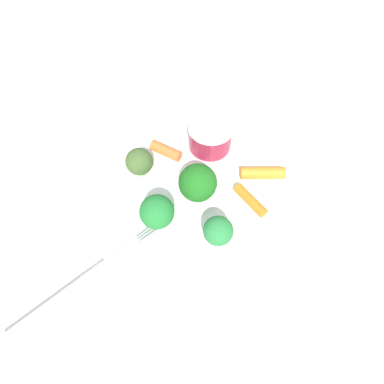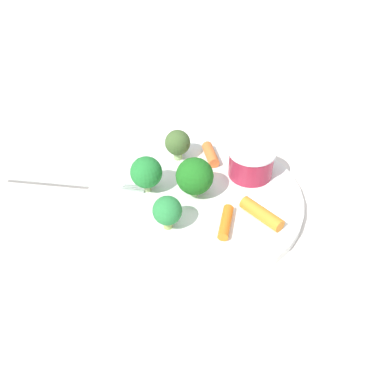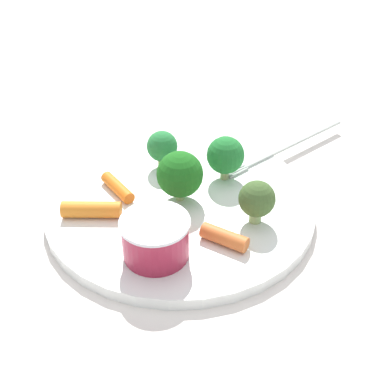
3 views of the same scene
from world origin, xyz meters
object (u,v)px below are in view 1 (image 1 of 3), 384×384
Objects in this scene: broccoli_floret_2 at (157,212)px; carrot_stick_2 at (263,173)px; broccoli_floret_3 at (139,162)px; carrot_stick_0 at (250,200)px; carrot_stick_1 at (165,151)px; sauce_cup at (210,136)px; plate at (197,198)px; broccoli_floret_1 at (218,231)px; fork at (88,276)px; broccoli_floret_0 at (198,183)px.

broccoli_floret_2 reaches higher than carrot_stick_2.
carrot_stick_2 is (0.09, 0.13, -0.02)m from broccoli_floret_3.
broccoli_floret_2 reaches higher than carrot_stick_0.
carrot_stick_1 is (-0.01, 0.04, -0.02)m from broccoli_floret_3.
sauce_cup is 1.38× the size of carrot_stick_1.
carrot_stick_1 is (-0.12, -0.05, 0.00)m from carrot_stick_0.
carrot_stick_2 is at bearing 122.20° from carrot_stick_0.
plate is 0.07m from broccoli_floret_1.
broccoli_floret_1 and broccoli_floret_3 have the same top height.
carrot_stick_1 is (-0.09, 0.06, -0.02)m from broccoli_floret_2.
carrot_stick_0 is 0.04m from carrot_stick_2.
fork is (0.08, -0.22, -0.02)m from sauce_cup.
fork is at bearing -95.33° from carrot_stick_0.
plate is 0.16m from fork.
plate is 0.04m from broccoli_floret_0.
broccoli_floret_0 is at bearing 32.42° from broccoli_floret_3.
fork is (-0.02, -0.21, -0.00)m from carrot_stick_0.
broccoli_floret_2 is (0.01, -0.06, -0.00)m from broccoli_floret_0.
broccoli_floret_2 is 0.15m from carrot_stick_2.
broccoli_floret_0 is at bearing 167.97° from broccoli_floret_1.
carrot_stick_2 is (0.02, 0.09, -0.02)m from broccoli_floret_0.
plate is at bearing 0.67° from carrot_stick_1.
fork is (0.10, -0.16, -0.01)m from carrot_stick_1.
carrot_stick_1 is at bearing 146.14° from broccoli_floret_2.
broccoli_floret_0 is at bearing -44.23° from sauce_cup.
fork is at bearing -81.46° from plate.
broccoli_floret_1 is (0.06, -0.01, -0.00)m from broccoli_floret_0.
sauce_cup is at bearing 135.77° from broccoli_floret_0.
broccoli_floret_1 is at bearing -12.30° from plate.
broccoli_floret_0 is 0.08m from carrot_stick_1.
broccoli_floret_0 is 0.06m from broccoli_floret_1.
carrot_stick_1 is at bearing 123.38° from fork.
broccoli_floret_1 is 0.07m from carrot_stick_0.
broccoli_floret_1 reaches higher than plate.
broccoli_floret_2 reaches higher than carrot_stick_1.
carrot_stick_0 is at bearing -57.80° from carrot_stick_2.
broccoli_floret_0 reaches higher than fork.
sauce_cup is at bearing 174.94° from carrot_stick_0.
broccoli_floret_0 reaches higher than sauce_cup.
broccoli_floret_2 reaches higher than broccoli_floret_3.
broccoli_floret_2 reaches higher than fork.
sauce_cup reaches higher than plate.
sauce_cup reaches higher than carrot_stick_1.
carrot_stick_2 is at bearing 56.37° from broccoli_floret_3.
broccoli_floret_1 reaches higher than carrot_stick_2.
broccoli_floret_3 is (-0.08, 0.02, -0.00)m from broccoli_floret_2.
fork is (-0.04, -0.14, -0.02)m from broccoli_floret_1.
carrot_stick_2 is at bearing 77.51° from plate.
plate is 5.56× the size of broccoli_floret_2.
sauce_cup reaches higher than carrot_stick_2.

